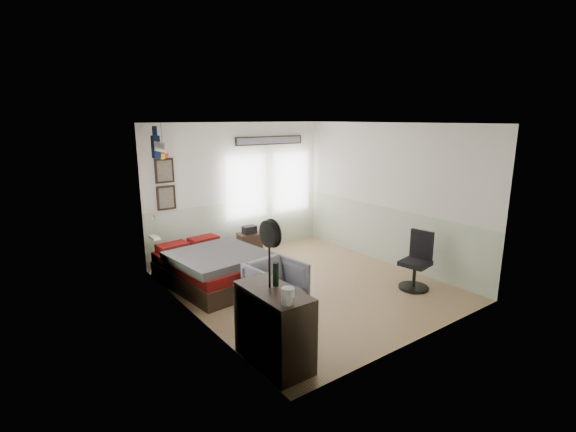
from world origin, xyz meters
name	(u,v)px	position (x,y,z in m)	size (l,w,h in m)	color
ground_plane	(307,285)	(0.00, 0.00, -0.01)	(4.00, 4.50, 0.01)	olive
room_shell	(297,191)	(-0.08, 0.19, 1.61)	(4.02, 4.52, 2.71)	silver
wall_decor	(193,157)	(-1.10, 1.96, 2.10)	(3.55, 1.32, 1.44)	black
bed	(212,267)	(-1.27, 1.00, 0.30)	(1.53, 2.04, 0.61)	#312218
dresser	(274,326)	(-1.74, -1.57, 0.45)	(0.48, 1.00, 0.90)	#312218
armchair	(276,284)	(-0.88, -0.36, 0.35)	(0.74, 0.76, 0.69)	slate
nightstand	(250,244)	(0.06, 1.98, 0.23)	(0.45, 0.36, 0.45)	#312218
task_chair	(416,266)	(1.40, -1.17, 0.40)	(0.50, 0.50, 0.97)	black
kettle	(288,296)	(-1.82, -1.95, 0.99)	(0.15, 0.13, 0.18)	silver
bottle	(276,274)	(-1.65, -1.49, 1.04)	(0.07, 0.07, 0.28)	black
stand_fan	(270,235)	(-1.72, -1.48, 1.52)	(0.09, 0.33, 0.80)	black
black_bag	(249,230)	(0.06, 1.98, 0.54)	(0.27, 0.18, 0.16)	black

